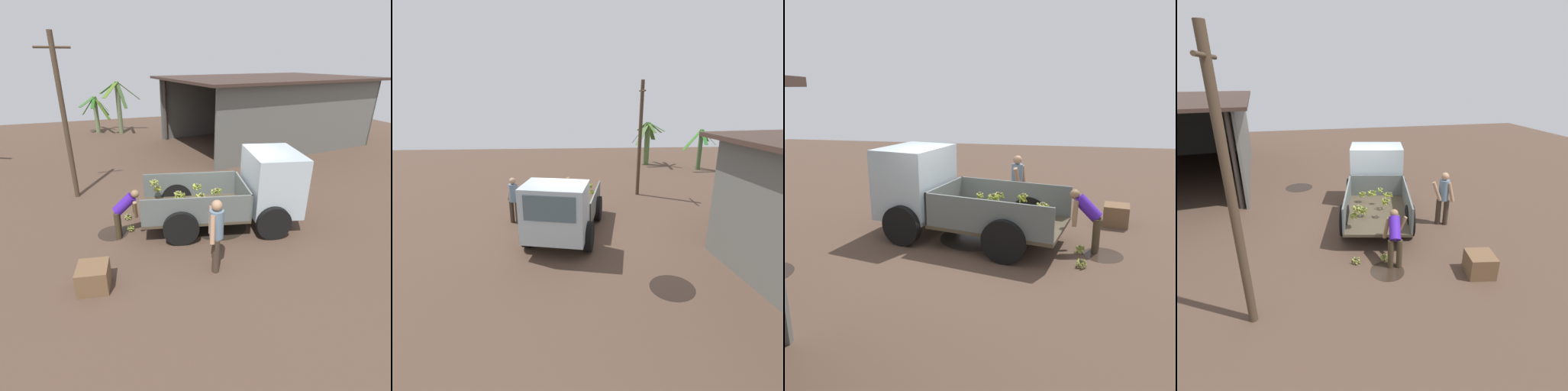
% 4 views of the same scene
% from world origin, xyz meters
% --- Properties ---
extents(ground, '(36.00, 36.00, 0.00)m').
position_xyz_m(ground, '(0.00, 0.00, 0.00)').
color(ground, '#4F3A2D').
extents(mud_patch_0, '(1.70, 1.70, 0.01)m').
position_xyz_m(mud_patch_0, '(-0.33, -0.60, 0.00)').
color(mud_patch_0, '#2B231C').
rests_on(mud_patch_0, ground).
extents(mud_patch_1, '(0.84, 0.84, 0.01)m').
position_xyz_m(mud_patch_1, '(-3.23, -0.11, 0.00)').
color(mud_patch_1, black).
rests_on(mud_patch_1, ground).
extents(mud_patch_2, '(1.12, 1.12, 0.01)m').
position_xyz_m(mud_patch_2, '(3.28, 2.09, 0.00)').
color(mud_patch_2, black).
rests_on(mud_patch_2, ground).
extents(cargo_truck, '(4.61, 2.80, 2.12)m').
position_xyz_m(cargo_truck, '(0.76, -0.72, 1.10)').
color(cargo_truck, '#493E2E').
rests_on(cargo_truck, ground).
extents(utility_pole, '(1.02, 0.16, 5.18)m').
position_xyz_m(utility_pole, '(-4.22, 2.85, 2.67)').
color(utility_pole, '#463626').
rests_on(utility_pole, ground).
extents(person_foreground_visitor, '(0.46, 0.72, 1.73)m').
position_xyz_m(person_foreground_visitor, '(-1.13, -2.44, 0.96)').
color(person_foreground_visitor, '#3D3025').
rests_on(person_foreground_visitor, ground).
extents(person_worker_loading, '(0.73, 0.65, 1.34)m').
position_xyz_m(person_worker_loading, '(-2.89, -0.38, 0.78)').
color(person_worker_loading, '#3C301F').
rests_on(person_worker_loading, ground).
extents(banana_bunch_on_ground_0, '(0.23, 0.23, 0.18)m').
position_xyz_m(banana_bunch_on_ground_0, '(-2.74, 0.58, 0.10)').
color(banana_bunch_on_ground_0, '#4B4330').
rests_on(banana_bunch_on_ground_0, ground).
extents(banana_bunch_on_ground_1, '(0.21, 0.21, 0.18)m').
position_xyz_m(banana_bunch_on_ground_1, '(-2.75, -0.15, 0.10)').
color(banana_bunch_on_ground_1, brown).
rests_on(banana_bunch_on_ground_1, ground).
extents(wooden_crate_0, '(0.73, 0.73, 0.54)m').
position_xyz_m(wooden_crate_0, '(-3.77, -2.25, 0.27)').
color(wooden_crate_0, brown).
rests_on(wooden_crate_0, ground).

